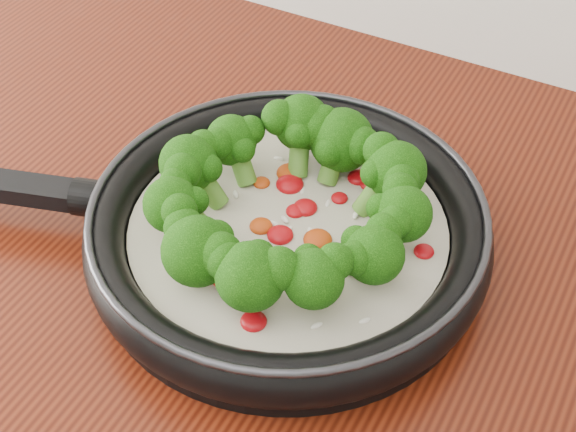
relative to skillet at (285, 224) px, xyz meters
The scene contains 1 object.
skillet is the anchor object (origin of this frame).
Camera 1 is at (0.36, 0.65, 1.46)m, focal length 52.84 mm.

